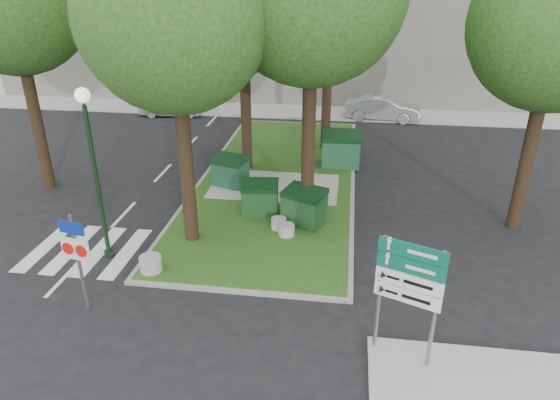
% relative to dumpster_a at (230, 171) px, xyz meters
% --- Properties ---
extents(ground, '(120.00, 120.00, 0.00)m').
position_rel_dumpster_a_xyz_m(ground, '(1.25, -6.86, -0.70)').
color(ground, black).
rests_on(ground, ground).
extents(median_island, '(6.00, 16.00, 0.12)m').
position_rel_dumpster_a_xyz_m(median_island, '(1.75, 1.14, -0.64)').
color(median_island, '#193F12').
rests_on(median_island, ground).
extents(median_kerb, '(6.30, 16.30, 0.10)m').
position_rel_dumpster_a_xyz_m(median_kerb, '(1.75, 1.14, -0.65)').
color(median_kerb, gray).
rests_on(median_kerb, ground).
extents(building_sidewalk, '(42.00, 3.00, 0.12)m').
position_rel_dumpster_a_xyz_m(building_sidewalk, '(1.25, 11.64, -0.64)').
color(building_sidewalk, '#999993').
rests_on(building_sidewalk, ground).
extents(zebra_crossing, '(5.00, 3.00, 0.01)m').
position_rel_dumpster_a_xyz_m(zebra_crossing, '(-2.50, -5.36, -0.70)').
color(zebra_crossing, silver).
rests_on(zebra_crossing, ground).
extents(dumpster_a, '(1.53, 1.27, 1.22)m').
position_rel_dumpster_a_xyz_m(dumpster_a, '(0.00, 0.00, 0.00)').
color(dumpster_a, '#103C24').
rests_on(dumpster_a, median_island).
extents(dumpster_b, '(1.37, 1.03, 1.19)m').
position_rel_dumpster_a_xyz_m(dumpster_b, '(1.60, -2.27, -0.01)').
color(dumpster_b, '#0F3614').
rests_on(dumpster_b, median_island).
extents(dumpster_c, '(1.64, 1.44, 1.27)m').
position_rel_dumpster_a_xyz_m(dumpster_c, '(3.20, -2.84, 0.03)').
color(dumpster_c, '#113816').
rests_on(dumpster_c, median_island).
extents(dumpster_d, '(1.71, 1.23, 1.54)m').
position_rel_dumpster_a_xyz_m(dumpster_d, '(4.25, 2.77, 0.15)').
color(dumpster_d, '#154628').
rests_on(dumpster_d, median_island).
extents(bollard_left, '(0.63, 0.63, 0.45)m').
position_rel_dumpster_a_xyz_m(bollard_left, '(-0.85, -6.36, -0.36)').
color(bollard_left, '#9E9E99').
rests_on(bollard_left, median_island).
extents(bollard_right, '(0.52, 0.52, 0.37)m').
position_rel_dumpster_a_xyz_m(bollard_right, '(2.72, -3.76, -0.40)').
color(bollard_right, '#9B9A96').
rests_on(bollard_right, median_island).
extents(bollard_mid, '(0.51, 0.51, 0.36)m').
position_rel_dumpster_a_xyz_m(bollard_mid, '(2.41, -3.34, -0.40)').
color(bollard_mid, '#9D9C98').
rests_on(bollard_mid, median_island).
extents(litter_bin, '(0.46, 0.46, 0.80)m').
position_rel_dumpster_a_xyz_m(litter_bin, '(4.45, 3.03, -0.18)').
color(litter_bin, gold).
rests_on(litter_bin, median_island).
extents(street_lamp, '(0.41, 0.41, 5.15)m').
position_rel_dumpster_a_xyz_m(street_lamp, '(-2.50, -5.60, 2.54)').
color(street_lamp, black).
rests_on(street_lamp, ground).
extents(traffic_sign_pole, '(0.80, 0.20, 2.70)m').
position_rel_dumpster_a_xyz_m(traffic_sign_pole, '(-1.91, -8.11, 1.03)').
color(traffic_sign_pole, slate).
rests_on(traffic_sign_pole, ground).
extents(directional_sign, '(1.34, 0.59, 2.87)m').
position_rel_dumpster_a_xyz_m(directional_sign, '(5.95, -8.87, 1.32)').
color(directional_sign, slate).
rests_on(directional_sign, sidewalk_corner).
extents(car_white, '(3.82, 1.80, 1.27)m').
position_rel_dumpster_a_xyz_m(car_white, '(-5.93, 10.00, -0.07)').
color(car_white, silver).
rests_on(car_white, ground).
extents(car_silver, '(4.36, 1.86, 1.40)m').
position_rel_dumpster_a_xyz_m(car_silver, '(6.40, 10.71, -0.01)').
color(car_silver, '#A4A6AC').
rests_on(car_silver, ground).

